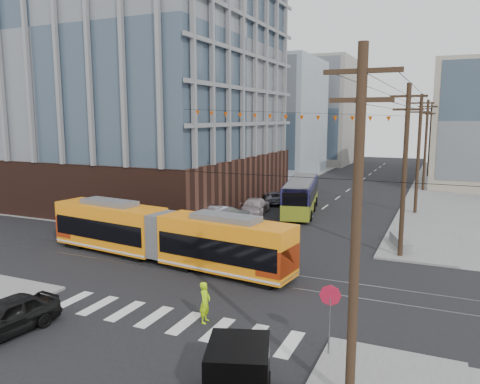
% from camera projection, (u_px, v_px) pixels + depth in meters
% --- Properties ---
extents(ground, '(160.00, 160.00, 0.00)m').
position_uv_depth(ground, '(202.00, 297.00, 23.49)').
color(ground, slate).
extents(office_building, '(30.00, 25.00, 28.60)m').
position_uv_depth(office_building, '(122.00, 67.00, 50.77)').
color(office_building, '#381E16').
rests_on(office_building, ground).
extents(bg_bldg_nw_near, '(18.00, 16.00, 18.00)m').
position_uv_depth(bg_bldg_nw_near, '(261.00, 117.00, 75.83)').
color(bg_bldg_nw_near, '#8C99A5').
rests_on(bg_bldg_nw_near, ground).
extents(bg_bldg_nw_far, '(16.00, 18.00, 20.00)m').
position_uv_depth(bg_bldg_nw_far, '(312.00, 112.00, 92.55)').
color(bg_bldg_nw_far, gray).
rests_on(bg_bldg_nw_far, ground).
extents(utility_pole_near, '(0.30, 0.30, 11.00)m').
position_uv_depth(utility_pole_near, '(356.00, 234.00, 13.81)').
color(utility_pole_near, black).
rests_on(utility_pole_near, ground).
extents(utility_pole_far, '(0.30, 0.30, 11.00)m').
position_uv_depth(utility_pole_far, '(430.00, 141.00, 69.84)').
color(utility_pole_far, black).
rests_on(utility_pole_far, ground).
extents(streetcar, '(17.53, 4.65, 3.35)m').
position_uv_depth(streetcar, '(163.00, 235.00, 29.02)').
color(streetcar, orange).
rests_on(streetcar, ground).
extents(city_bus, '(4.56, 11.59, 3.21)m').
position_uv_depth(city_bus, '(301.00, 195.00, 44.34)').
color(city_bus, '#1B1943').
rests_on(city_bus, ground).
extents(black_sedan, '(2.38, 4.74, 1.55)m').
position_uv_depth(black_sedan, '(5.00, 317.00, 19.27)').
color(black_sedan, black).
rests_on(black_sedan, ground).
extents(parked_car_silver, '(3.35, 5.31, 1.65)m').
position_uv_depth(parked_car_silver, '(223.00, 215.00, 39.25)').
color(parked_car_silver, '#AAB0C2').
rests_on(parked_car_silver, ground).
extents(parked_car_white, '(3.05, 5.51, 1.51)m').
position_uv_depth(parked_car_white, '(255.00, 206.00, 43.71)').
color(parked_car_white, '#C1B2B6').
rests_on(parked_car_white, ground).
extents(parked_car_grey, '(3.77, 5.12, 1.29)m').
position_uv_depth(parked_car_grey, '(275.00, 197.00, 48.86)').
color(parked_car_grey, slate).
rests_on(parked_car_grey, ground).
extents(pedestrian, '(0.51, 0.71, 1.84)m').
position_uv_depth(pedestrian, '(205.00, 302.00, 20.43)').
color(pedestrian, '#ACE80B').
rests_on(pedestrian, ground).
extents(stop_sign, '(0.91, 0.91, 2.65)m').
position_uv_depth(stop_sign, '(329.00, 324.00, 17.38)').
color(stop_sign, '#A7132D').
rests_on(stop_sign, ground).
extents(jersey_barrier, '(2.08, 3.96, 0.78)m').
position_uv_depth(jersey_barrier, '(400.00, 243.00, 32.11)').
color(jersey_barrier, slate).
rests_on(jersey_barrier, ground).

